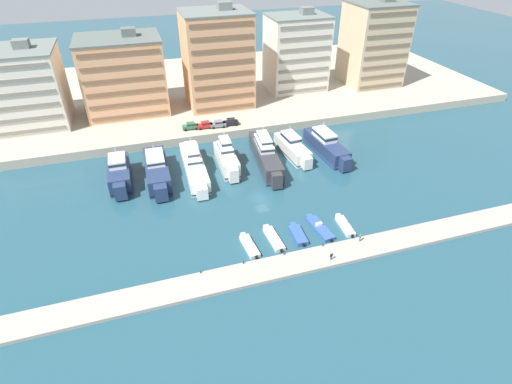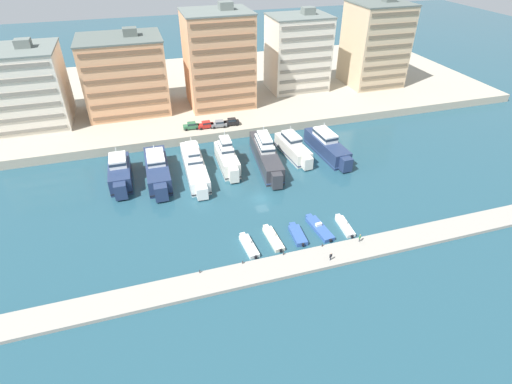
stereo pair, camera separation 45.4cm
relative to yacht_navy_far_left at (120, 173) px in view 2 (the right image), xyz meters
The scene contains 30 objects.
ground_plane 31.27m from the yacht_navy_far_left, 29.03° to the right, with size 400.00×400.00×0.00m, color #234C5B.
quay_promenade 55.07m from the yacht_navy_far_left, 60.31° to the left, with size 180.00×70.00×2.27m, color #ADA38E.
pier_dock 44.28m from the yacht_navy_far_left, 51.94° to the right, with size 120.00×4.99×0.64m, color #9E998E.
yacht_navy_far_left is the anchor object (origin of this frame).
yacht_navy_left 7.90m from the yacht_navy_far_left, ahead, with size 5.02×19.20×6.91m.
yacht_white_mid_left 15.97m from the yacht_navy_far_left, ahead, with size 4.72×22.20×7.56m.
yacht_ivory_center_left 23.52m from the yacht_navy_far_left, ahead, with size 3.95×14.97×8.48m.
yacht_charcoal_center 32.47m from the yacht_navy_far_left, ahead, with size 6.00×22.51×8.30m.
yacht_ivory_center_right 39.98m from the yacht_navy_far_left, ahead, with size 4.96×15.91×6.84m.
yacht_navy_mid_right 47.99m from the yacht_navy_far_left, ahead, with size 5.29×18.90×7.24m.
motorboat_white_far_left 35.20m from the yacht_navy_far_left, 54.15° to the right, with size 2.20×6.81×1.26m.
motorboat_cream_left 37.62m from the yacht_navy_far_left, 47.75° to the right, with size 2.11×7.48×1.13m.
motorboat_blue_mid_left 41.06m from the yacht_navy_far_left, 43.46° to the right, with size 2.29×6.35×0.88m.
motorboat_blue_center_left 44.08m from the yacht_navy_far_left, 38.79° to the right, with size 2.84×8.28×1.26m.
motorboat_white_center 48.34m from the yacht_navy_far_left, 36.09° to the right, with size 1.93×6.70×1.37m.
car_green_far_left 25.11m from the yacht_navy_far_left, 43.09° to the left, with size 4.17×2.07×1.80m.
car_red_left 27.62m from the yacht_navy_far_left, 37.00° to the left, with size 4.10×1.93×1.80m.
car_grey_mid_left 30.18m from the yacht_navy_far_left, 32.44° to the left, with size 4.23×2.20×1.80m.
car_black_center_left 33.25m from the yacht_navy_far_left, 29.68° to the left, with size 4.20×2.13×1.80m.
apartment_block_far_left 40.56m from the yacht_navy_far_left, 122.30° to the left, with size 19.84×17.71×21.36m.
apartment_block_left 36.77m from the yacht_navy_far_left, 83.67° to the left, with size 21.75×16.97×22.00m.
apartment_block_mid_left 45.83m from the yacht_navy_far_left, 47.78° to the left, with size 18.24×15.51×27.42m.
apartment_block_center_left 68.41m from the yacht_navy_far_left, 34.42° to the left, with size 17.85×13.76×23.97m.
apartment_block_center 89.34m from the yacht_navy_far_left, 23.81° to the left, with size 16.93×16.22×26.63m.
pedestrian_near_edge 51.53m from the yacht_navy_far_left, 40.32° to the right, with size 0.50×0.45×1.62m.
pedestrian_mid_deck 48.50m from the yacht_navy_far_left, 48.05° to the right, with size 0.58×0.31×1.54m.
bollard_west 34.51m from the yacht_navy_far_left, 70.91° to the right, with size 0.20×0.20×0.61m.
bollard_west_mid 37.43m from the yacht_navy_far_left, 60.59° to the right, with size 0.20×0.20×0.61m.
bollard_east_mid 41.37m from the yacht_navy_far_left, 52.00° to the right, with size 0.20×0.20×0.61m.
bollard_east 46.08m from the yacht_navy_far_left, 45.03° to the right, with size 0.20×0.20×0.61m.
Camera 2 is at (-20.64, -63.36, 47.03)m, focal length 28.00 mm.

